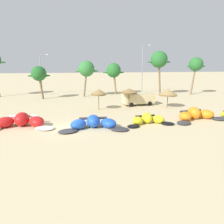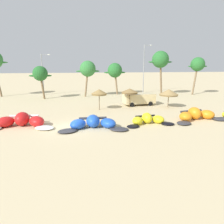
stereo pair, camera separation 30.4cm
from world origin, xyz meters
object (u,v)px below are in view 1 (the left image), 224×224
beach_umbrella_outermost (168,92)px  parked_van (138,98)px  palm_left_of_gap (87,69)px  beach_umbrella_middle (99,92)px  kite_center (148,120)px  palm_right_of_gap (196,65)px  kite_left_of_center (93,123)px  lamppost_west_center (42,72)px  kite_right_of_center (196,115)px  kite_left (21,122)px  palm_center_left (114,71)px  palm_left (39,74)px  lamppost_east_center (143,67)px  beach_umbrella_near_palms (129,91)px  palm_center_right (159,60)px

beach_umbrella_outermost → parked_van: (-3.99, 2.39, -1.20)m
parked_van → palm_left_of_gap: 13.45m
beach_umbrella_middle → beach_umbrella_outermost: bearing=0.2°
kite_center → beach_umbrella_outermost: beach_umbrella_outermost is taller
parked_van → palm_right_of_gap: (15.27, 9.47, 5.16)m
beach_umbrella_middle → parked_van: bearing=20.6°
kite_left_of_center → lamppost_west_center: size_ratio=0.87×
kite_right_of_center → kite_left: bearing=179.1°
palm_center_left → kite_left: bearing=-122.3°
palm_left → lamppost_west_center: size_ratio=0.72×
kite_center → lamppost_east_center: lamppost_east_center is taller
beach_umbrella_near_palms → parked_van: (1.78, 1.37, -1.40)m
kite_right_of_center → palm_left: size_ratio=1.16×
beach_umbrella_middle → beach_umbrella_outermost: 10.47m
kite_center → palm_center_right: size_ratio=0.63×
kite_left → parked_van: (15.42, 9.34, 0.53)m
beach_umbrella_near_palms → palm_center_left: size_ratio=0.43×
palm_left_of_gap → beach_umbrella_outermost: bearing=-47.7°
beach_umbrella_outermost → palm_left_of_gap: size_ratio=0.40×
palm_center_right → palm_right_of_gap: size_ratio=1.15×
lamppost_west_center → lamppost_east_center: lamppost_east_center is taller
palm_left_of_gap → palm_center_left: (5.74, 1.92, -0.39)m
kite_center → lamppost_west_center: size_ratio=0.67×
kite_center → beach_umbrella_outermost: (5.83, 8.05, 1.83)m
kite_left_of_center → kite_center: kite_left_of_center is taller
beach_umbrella_middle → kite_center: bearing=-59.9°
kite_right_of_center → palm_left: bearing=138.7°
kite_left_of_center → palm_left: 21.64m
beach_umbrella_middle → beach_umbrella_near_palms: (4.70, 1.05, -0.07)m
beach_umbrella_middle → palm_right_of_gap: palm_right_of_gap is taller
kite_left → beach_umbrella_middle: bearing=37.7°
kite_left → beach_umbrella_near_palms: beach_umbrella_near_palms is taller
beach_umbrella_middle → beach_umbrella_near_palms: size_ratio=1.04×
palm_left → palm_right_of_gap: 31.60m
beach_umbrella_outermost → palm_center_left: palm_center_left is taller
kite_right_of_center → beach_umbrella_outermost: 7.49m
beach_umbrella_middle → palm_right_of_gap: size_ratio=0.38×
kite_left_of_center → beach_umbrella_near_palms: bearing=57.6°
palm_center_left → kite_right_of_center: bearing=-74.2°
beach_umbrella_near_palms → parked_van: size_ratio=0.56×
kite_center → palm_left_of_gap: bearing=105.4°
kite_center → beach_umbrella_outermost: bearing=54.1°
kite_left_of_center → beach_umbrella_near_palms: beach_umbrella_near_palms is taller
kite_center → palm_left: palm_left is taller
lamppost_east_center → palm_left_of_gap: bearing=-165.6°
kite_center → kite_right_of_center: (6.22, 0.77, 0.10)m
kite_center → beach_umbrella_near_palms: (0.06, 9.06, 2.04)m
palm_center_right → lamppost_west_center: palm_center_right is taller
palm_left_of_gap → beach_umbrella_middle: bearing=-85.2°
palm_center_left → kite_center: bearing=-90.1°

